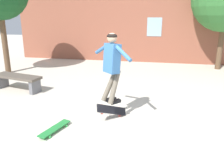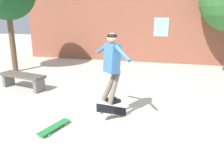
{
  "view_description": "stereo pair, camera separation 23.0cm",
  "coord_description": "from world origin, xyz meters",
  "px_view_note": "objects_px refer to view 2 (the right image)",
  "views": [
    {
      "loc": [
        0.57,
        -3.95,
        2.35
      ],
      "look_at": [
        -0.31,
        0.59,
        1.08
      ],
      "focal_mm": 35.0,
      "sensor_mm": 36.0,
      "label": 1
    },
    {
      "loc": [
        0.79,
        -3.9,
        2.35
      ],
      "look_at": [
        -0.31,
        0.59,
        1.08
      ],
      "focal_mm": 35.0,
      "sensor_mm": 36.0,
      "label": 2
    }
  ],
  "objects_px": {
    "skater": "(112,62)",
    "park_bench": "(23,78)",
    "skateboard_flipping": "(112,110)",
    "skateboard_resting": "(54,127)"
  },
  "relations": [
    {
      "from": "skater",
      "to": "park_bench",
      "type": "bearing_deg",
      "value": 108.87
    },
    {
      "from": "skater",
      "to": "skateboard_flipping",
      "type": "xyz_separation_m",
      "value": [
        -0.01,
        0.01,
        -1.13
      ]
    },
    {
      "from": "park_bench",
      "to": "skater",
      "type": "xyz_separation_m",
      "value": [
        3.34,
        -1.42,
        1.0
      ]
    },
    {
      "from": "skater",
      "to": "skateboard_resting",
      "type": "relative_size",
      "value": 1.88
    },
    {
      "from": "skateboard_flipping",
      "to": "skateboard_resting",
      "type": "relative_size",
      "value": 0.84
    },
    {
      "from": "skater",
      "to": "skateboard_resting",
      "type": "bearing_deg",
      "value": 167.59
    },
    {
      "from": "skateboard_flipping",
      "to": "park_bench",
      "type": "bearing_deg",
      "value": 110.51
    },
    {
      "from": "skateboard_resting",
      "to": "skater",
      "type": "bearing_deg",
      "value": -37.35
    },
    {
      "from": "park_bench",
      "to": "skateboard_flipping",
      "type": "height_order",
      "value": "park_bench"
    },
    {
      "from": "park_bench",
      "to": "skateboard_flipping",
      "type": "distance_m",
      "value": 3.62
    }
  ]
}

